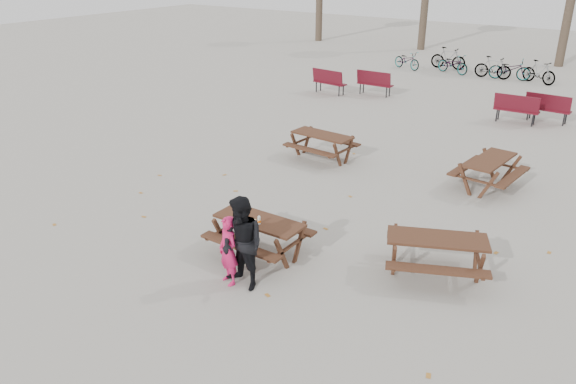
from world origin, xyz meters
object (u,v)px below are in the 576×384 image
Objects in this scene: main_picnic_table at (259,228)px; food_tray at (254,222)px; picnic_table_north at (322,147)px; picnic_table_far at (489,173)px; picnic_table_east at (436,256)px; adult at (242,244)px; child at (228,251)px; soda_bottle at (259,220)px.

main_picnic_table is 10.00× the size of food_tray.
picnic_table_far is at bearing 11.32° from picnic_table_north.
picnic_table_north is (-5.02, 4.20, -0.01)m from picnic_table_east.
picnic_table_east is at bearing -35.92° from picnic_table_north.
adult is at bearing -63.93° from food_tray.
child is at bearing -81.71° from main_picnic_table.
adult reaches higher than picnic_table_far.
picnic_table_far is at bearing 91.33° from child.
soda_bottle is at bearing 10.14° from food_tray.
soda_bottle is at bearing -51.83° from main_picnic_table.
main_picnic_table is 1.04× the size of adult.
child is 0.37m from adult.
child is 3.83m from picnic_table_east.
picnic_table_east is at bearing 59.55° from child.
food_tray is 6.79m from picnic_table_far.
soda_bottle reaches higher than picnic_table_far.
soda_bottle is at bearing -179.12° from picnic_table_east.
child is at bearing -160.56° from adult.
picnic_table_east is at bearing 24.67° from soda_bottle.
picnic_table_east is at bearing 21.47° from main_picnic_table.
adult is 0.96× the size of picnic_table_far.
picnic_table_east is at bearing 24.22° from food_tray.
soda_bottle is at bearing 120.14° from adult.
soda_bottle is 6.73m from picnic_table_far.
adult reaches higher than picnic_table_north.
soda_bottle is at bearing 162.96° from picnic_table_far.
picnic_table_far is (2.73, 6.03, -0.20)m from main_picnic_table.
picnic_table_far is at bearing 71.24° from picnic_table_east.
child is 0.73× the size of picnic_table_east.
main_picnic_table is at bearing 177.67° from picnic_table_east.
food_tray is at bearing -179.58° from picnic_table_east.
adult is at bearing -67.00° from main_picnic_table.
main_picnic_table is 3.40m from picnic_table_east.
picnic_table_north is at bearing 116.27° from picnic_table_east.
soda_bottle reaches higher than picnic_table_north.
child is 0.74× the size of picnic_table_north.
soda_bottle is (0.11, 0.02, 0.05)m from food_tray.
food_tray is 0.99m from child.
picnic_table_north is at bearing 119.67° from adult.
food_tray is 0.10× the size of picnic_table_north.
picnic_table_north is at bearing 108.90° from main_picnic_table.
food_tray is 0.10× the size of picnic_table_far.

